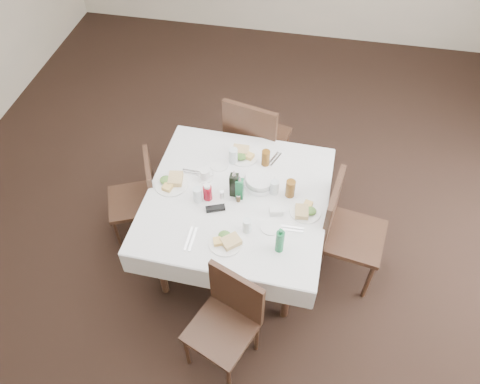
{
  "coord_description": "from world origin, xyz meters",
  "views": [
    {
      "loc": [
        0.45,
        -2.42,
        3.47
      ],
      "look_at": [
        0.01,
        -0.16,
        0.8
      ],
      "focal_mm": 35.0,
      "sensor_mm": 36.0,
      "label": 1
    }
  ],
  "objects_px": {
    "chair_north": "(254,138)",
    "green_bottle": "(280,241)",
    "chair_south": "(228,316)",
    "ketchup_bottle": "(207,192)",
    "water_w": "(198,195)",
    "coffee_mug": "(205,175)",
    "water_n": "(233,156)",
    "oil_cruet_green": "(240,188)",
    "bread_basket": "(260,181)",
    "chair_west": "(141,194)",
    "oil_cruet_dark": "(234,184)",
    "water_s": "(247,226)",
    "water_e": "(274,187)",
    "chair_east": "(343,226)",
    "dining_table": "(237,203)"
  },
  "relations": [
    {
      "from": "chair_west",
      "to": "chair_south",
      "type": "bearing_deg",
      "value": -44.85
    },
    {
      "from": "water_s",
      "to": "bread_basket",
      "type": "bearing_deg",
      "value": 87.8
    },
    {
      "from": "water_s",
      "to": "water_e",
      "type": "bearing_deg",
      "value": 70.6
    },
    {
      "from": "chair_north",
      "to": "green_bottle",
      "type": "relative_size",
      "value": 4.57
    },
    {
      "from": "chair_south",
      "to": "coffee_mug",
      "type": "distance_m",
      "value": 1.1
    },
    {
      "from": "bread_basket",
      "to": "green_bottle",
      "type": "height_order",
      "value": "green_bottle"
    },
    {
      "from": "water_e",
      "to": "oil_cruet_dark",
      "type": "xyz_separation_m",
      "value": [
        -0.3,
        -0.07,
        0.05
      ]
    },
    {
      "from": "bread_basket",
      "to": "chair_west",
      "type": "bearing_deg",
      "value": -177.03
    },
    {
      "from": "chair_north",
      "to": "chair_east",
      "type": "xyz_separation_m",
      "value": [
        0.84,
        -0.82,
        -0.03
      ]
    },
    {
      "from": "water_w",
      "to": "green_bottle",
      "type": "height_order",
      "value": "green_bottle"
    },
    {
      "from": "water_s",
      "to": "bread_basket",
      "type": "relative_size",
      "value": 0.47
    },
    {
      "from": "bread_basket",
      "to": "oil_cruet_green",
      "type": "relative_size",
      "value": 1.05
    },
    {
      "from": "dining_table",
      "to": "green_bottle",
      "type": "distance_m",
      "value": 0.59
    },
    {
      "from": "chair_south",
      "to": "oil_cruet_dark",
      "type": "distance_m",
      "value": 0.95
    },
    {
      "from": "water_s",
      "to": "coffee_mug",
      "type": "distance_m",
      "value": 0.6
    },
    {
      "from": "coffee_mug",
      "to": "water_e",
      "type": "bearing_deg",
      "value": -4.43
    },
    {
      "from": "water_n",
      "to": "bread_basket",
      "type": "relative_size",
      "value": 0.54
    },
    {
      "from": "chair_south",
      "to": "water_e",
      "type": "distance_m",
      "value": 1.0
    },
    {
      "from": "dining_table",
      "to": "water_e",
      "type": "relative_size",
      "value": 11.67
    },
    {
      "from": "coffee_mug",
      "to": "oil_cruet_dark",
      "type": "bearing_deg",
      "value": -24.08
    },
    {
      "from": "bread_basket",
      "to": "coffee_mug",
      "type": "bearing_deg",
      "value": -178.03
    },
    {
      "from": "chair_north",
      "to": "oil_cruet_dark",
      "type": "xyz_separation_m",
      "value": [
        -0.02,
        -0.83,
        0.28
      ]
    },
    {
      "from": "water_w",
      "to": "bread_basket",
      "type": "relative_size",
      "value": 0.51
    },
    {
      "from": "chair_east",
      "to": "green_bottle",
      "type": "xyz_separation_m",
      "value": [
        -0.45,
        -0.44,
        0.3
      ]
    },
    {
      "from": "oil_cruet_green",
      "to": "bread_basket",
      "type": "bearing_deg",
      "value": 49.34
    },
    {
      "from": "oil_cruet_green",
      "to": "green_bottle",
      "type": "xyz_separation_m",
      "value": [
        0.36,
        -0.41,
        -0.0
      ]
    },
    {
      "from": "water_s",
      "to": "green_bottle",
      "type": "relative_size",
      "value": 0.51
    },
    {
      "from": "chair_north",
      "to": "chair_south",
      "type": "height_order",
      "value": "chair_north"
    },
    {
      "from": "dining_table",
      "to": "oil_cruet_green",
      "type": "xyz_separation_m",
      "value": [
        0.02,
        0.0,
        0.18
      ]
    },
    {
      "from": "chair_north",
      "to": "ketchup_bottle",
      "type": "bearing_deg",
      "value": -102.62
    },
    {
      "from": "coffee_mug",
      "to": "chair_south",
      "type": "bearing_deg",
      "value": -68.45
    },
    {
      "from": "dining_table",
      "to": "water_w",
      "type": "bearing_deg",
      "value": -161.93
    },
    {
      "from": "water_s",
      "to": "green_bottle",
      "type": "bearing_deg",
      "value": -25.08
    },
    {
      "from": "chair_east",
      "to": "water_e",
      "type": "bearing_deg",
      "value": 173.2
    },
    {
      "from": "bread_basket",
      "to": "ketchup_bottle",
      "type": "distance_m",
      "value": 0.42
    },
    {
      "from": "dining_table",
      "to": "water_n",
      "type": "bearing_deg",
      "value": 105.69
    },
    {
      "from": "oil_cruet_dark",
      "to": "green_bottle",
      "type": "bearing_deg",
      "value": -47.13
    },
    {
      "from": "water_n",
      "to": "green_bottle",
      "type": "xyz_separation_m",
      "value": [
        0.48,
        -0.77,
        0.03
      ]
    },
    {
      "from": "bread_basket",
      "to": "green_bottle",
      "type": "xyz_separation_m",
      "value": [
        0.23,
        -0.56,
        0.06
      ]
    },
    {
      "from": "chair_north",
      "to": "water_n",
      "type": "bearing_deg",
      "value": -100.59
    },
    {
      "from": "water_e",
      "to": "water_w",
      "type": "xyz_separation_m",
      "value": [
        -0.55,
        -0.18,
        0.0
      ]
    },
    {
      "from": "bread_basket",
      "to": "coffee_mug",
      "type": "distance_m",
      "value": 0.43
    },
    {
      "from": "water_s",
      "to": "oil_cruet_green",
      "type": "relative_size",
      "value": 0.49
    },
    {
      "from": "chair_south",
      "to": "water_e",
      "type": "relative_size",
      "value": 7.33
    },
    {
      "from": "dining_table",
      "to": "coffee_mug",
      "type": "distance_m",
      "value": 0.33
    },
    {
      "from": "chair_south",
      "to": "water_s",
      "type": "bearing_deg",
      "value": 87.28
    },
    {
      "from": "chair_north",
      "to": "oil_cruet_green",
      "type": "relative_size",
      "value": 4.39
    },
    {
      "from": "chair_west",
      "to": "oil_cruet_green",
      "type": "height_order",
      "value": "oil_cruet_green"
    },
    {
      "from": "chair_south",
      "to": "ketchup_bottle",
      "type": "bearing_deg",
      "value": 112.09
    },
    {
      "from": "water_w",
      "to": "oil_cruet_dark",
      "type": "height_order",
      "value": "oil_cruet_dark"
    }
  ]
}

